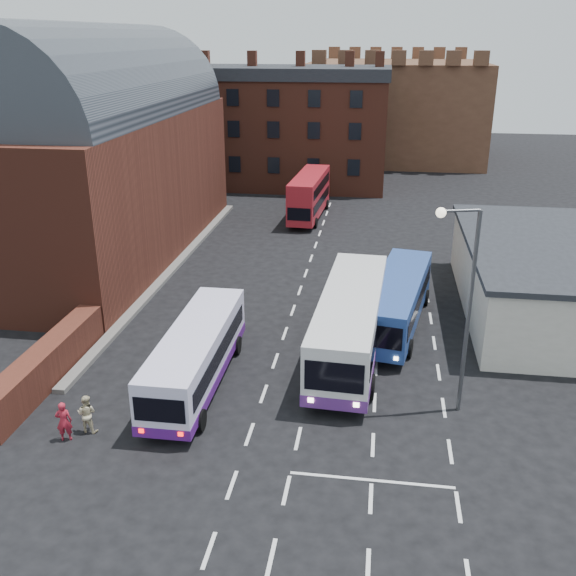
# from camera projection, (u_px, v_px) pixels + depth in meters

# --- Properties ---
(ground) EXTENTS (180.00, 180.00, 0.00)m
(ground) POSITION_uv_depth(u_px,v_px,m) (253.00, 423.00, 26.87)
(ground) COLOR black
(railway_station) EXTENTS (12.00, 28.00, 16.00)m
(railway_station) POSITION_uv_depth(u_px,v_px,m) (95.00, 149.00, 45.48)
(railway_station) COLOR #602B1E
(railway_station) RESTS_ON ground
(forecourt_wall) EXTENTS (1.20, 10.00, 1.80)m
(forecourt_wall) POSITION_uv_depth(u_px,v_px,m) (46.00, 365.00, 29.76)
(forecourt_wall) COLOR #602B1E
(forecourt_wall) RESTS_ON ground
(cream_building) EXTENTS (10.40, 16.40, 4.25)m
(cream_building) POSITION_uv_depth(u_px,v_px,m) (555.00, 277.00, 36.93)
(cream_building) COLOR beige
(cream_building) RESTS_ON ground
(brick_terrace) EXTENTS (22.00, 10.00, 11.00)m
(brick_terrace) POSITION_uv_depth(u_px,v_px,m) (281.00, 133.00, 67.99)
(brick_terrace) COLOR brown
(brick_terrace) RESTS_ON ground
(castle_keep) EXTENTS (22.00, 22.00, 12.00)m
(castle_keep) POSITION_uv_depth(u_px,v_px,m) (394.00, 110.00, 84.58)
(castle_keep) COLOR brown
(castle_keep) RESTS_ON ground
(bus_white_outbound) EXTENTS (2.61, 10.26, 2.80)m
(bus_white_outbound) POSITION_uv_depth(u_px,v_px,m) (196.00, 352.00, 29.31)
(bus_white_outbound) COLOR silver
(bus_white_outbound) RESTS_ON ground
(bus_white_inbound) EXTENTS (3.59, 12.46, 3.36)m
(bus_white_inbound) POSITION_uv_depth(u_px,v_px,m) (350.00, 319.00, 31.89)
(bus_white_inbound) COLOR silver
(bus_white_inbound) RESTS_ON ground
(bus_blue) EXTENTS (4.13, 10.78, 2.87)m
(bus_blue) POSITION_uv_depth(u_px,v_px,m) (398.00, 299.00, 35.12)
(bus_blue) COLOR navy
(bus_blue) RESTS_ON ground
(bus_red_double) EXTENTS (2.85, 9.76, 3.86)m
(bus_red_double) POSITION_uv_depth(u_px,v_px,m) (309.00, 195.00, 56.35)
(bus_red_double) COLOR #A91D26
(bus_red_double) RESTS_ON ground
(street_lamp) EXTENTS (1.80, 0.68, 9.05)m
(street_lamp) POSITION_uv_depth(u_px,v_px,m) (464.00, 294.00, 25.82)
(street_lamp) COLOR #4C4E51
(street_lamp) RESTS_ON ground
(pedestrian_red) EXTENTS (0.72, 0.58, 1.72)m
(pedestrian_red) POSITION_uv_depth(u_px,v_px,m) (64.00, 421.00, 25.48)
(pedestrian_red) COLOR #A51C2C
(pedestrian_red) RESTS_ON ground
(pedestrian_beige) EXTENTS (0.83, 0.66, 1.65)m
(pedestrian_beige) POSITION_uv_depth(u_px,v_px,m) (87.00, 414.00, 26.05)
(pedestrian_beige) COLOR beige
(pedestrian_beige) RESTS_ON ground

